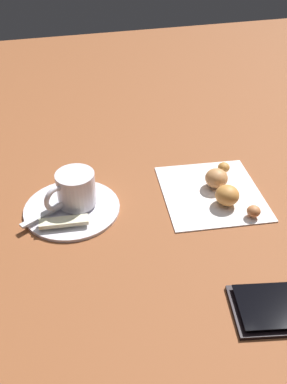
# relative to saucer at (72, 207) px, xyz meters

# --- Properties ---
(ground_plane) EXTENTS (1.80, 1.80, 0.00)m
(ground_plane) POSITION_rel_saucer_xyz_m (-0.12, 0.02, -0.00)
(ground_plane) COLOR brown
(saucer) EXTENTS (0.14, 0.14, 0.01)m
(saucer) POSITION_rel_saucer_xyz_m (0.00, 0.00, 0.00)
(saucer) COLOR silver
(saucer) RESTS_ON ground
(espresso_cup) EXTENTS (0.08, 0.06, 0.05)m
(espresso_cup) POSITION_rel_saucer_xyz_m (-0.01, -0.00, 0.03)
(espresso_cup) COLOR silver
(espresso_cup) RESTS_ON saucer
(teaspoon) EXTENTS (0.11, 0.07, 0.01)m
(teaspoon) POSITION_rel_saucer_xyz_m (0.00, -0.01, 0.01)
(teaspoon) COLOR silver
(teaspoon) RESTS_ON saucer
(sugar_packet) EXTENTS (0.07, 0.02, 0.01)m
(sugar_packet) POSITION_rel_saucer_xyz_m (0.02, 0.04, 0.01)
(sugar_packet) COLOR beige
(sugar_packet) RESTS_ON saucer
(napkin) EXTENTS (0.17, 0.18, 0.00)m
(napkin) POSITION_rel_saucer_xyz_m (-0.22, 0.02, -0.00)
(napkin) COLOR white
(napkin) RESTS_ON ground
(croissant) EXTENTS (0.07, 0.14, 0.03)m
(croissant) POSITION_rel_saucer_xyz_m (-0.23, 0.03, 0.01)
(croissant) COLOR #C07F39
(croissant) RESTS_ON napkin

